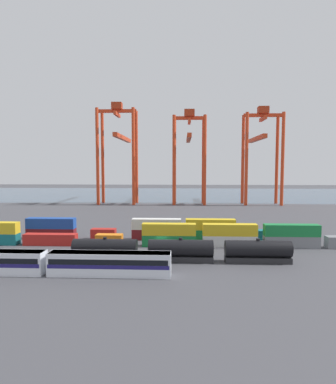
# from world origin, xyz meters

# --- Properties ---
(ground_plane) EXTENTS (420.00, 420.00, 0.00)m
(ground_plane) POSITION_xyz_m (0.00, 40.00, 0.00)
(ground_plane) COLOR #424247
(harbour_water) EXTENTS (400.00, 110.00, 0.01)m
(harbour_water) POSITION_xyz_m (0.00, 143.03, 0.00)
(harbour_water) COLOR #384C60
(harbour_water) RESTS_ON ground_plane
(passenger_train) EXTENTS (41.60, 3.14, 3.90)m
(passenger_train) POSITION_xyz_m (-17.98, -18.07, 2.14)
(passenger_train) COLOR silver
(passenger_train) RESTS_ON ground_plane
(freight_tank_row) EXTENTS (41.34, 3.09, 4.55)m
(freight_tank_row) POSITION_xyz_m (4.38, -9.52, 2.18)
(freight_tank_row) COLOR #232326
(freight_tank_row) RESTS_ON ground_plane
(shipping_container_2) EXTENTS (12.10, 2.44, 2.60)m
(shipping_container_2) POSITION_xyz_m (-25.70, 2.40, 1.30)
(shipping_container_2) COLOR #AD211C
(shipping_container_2) RESTS_ON ground_plane
(shipping_container_3) EXTENTS (6.04, 2.44, 2.60)m
(shipping_container_3) POSITION_xyz_m (-12.03, 2.40, 1.30)
(shipping_container_3) COLOR orange
(shipping_container_3) RESTS_ON ground_plane
(shipping_container_4) EXTENTS (12.10, 2.44, 2.60)m
(shipping_container_4) POSITION_xyz_m (1.65, 2.40, 1.30)
(shipping_container_4) COLOR #197538
(shipping_container_4) RESTS_ON ground_plane
(shipping_container_5) EXTENTS (12.10, 2.44, 2.60)m
(shipping_container_5) POSITION_xyz_m (1.65, 2.40, 3.90)
(shipping_container_5) COLOR gold
(shipping_container_5) RESTS_ON shipping_container_4
(shipping_container_6) EXTENTS (12.10, 2.44, 2.60)m
(shipping_container_6) POSITION_xyz_m (15.33, 2.40, 1.30)
(shipping_container_6) COLOR silver
(shipping_container_6) RESTS_ON ground_plane
(shipping_container_7) EXTENTS (12.10, 2.44, 2.60)m
(shipping_container_7) POSITION_xyz_m (15.33, 2.40, 3.90)
(shipping_container_7) COLOR gold
(shipping_container_7) RESTS_ON shipping_container_6
(shipping_container_8) EXTENTS (12.10, 2.44, 2.60)m
(shipping_container_8) POSITION_xyz_m (29.00, 2.40, 1.30)
(shipping_container_8) COLOR slate
(shipping_container_8) RESTS_ON ground_plane
(shipping_container_9) EXTENTS (12.10, 2.44, 2.60)m
(shipping_container_9) POSITION_xyz_m (29.00, 2.40, 3.90)
(shipping_container_9) COLOR #197538
(shipping_container_9) RESTS_ON shipping_container_8
(shipping_container_11) EXTENTS (12.10, 2.44, 2.60)m
(shipping_container_11) POSITION_xyz_m (-28.21, 9.03, 1.30)
(shipping_container_11) COLOR maroon
(shipping_container_11) RESTS_ON ground_plane
(shipping_container_12) EXTENTS (12.10, 2.44, 2.60)m
(shipping_container_12) POSITION_xyz_m (-28.21, 9.03, 3.90)
(shipping_container_12) COLOR #1C4299
(shipping_container_12) RESTS_ON shipping_container_11
(shipping_container_13) EXTENTS (6.04, 2.44, 2.60)m
(shipping_container_13) POSITION_xyz_m (-14.96, 9.03, 1.30)
(shipping_container_13) COLOR #AD211C
(shipping_container_13) RESTS_ON ground_plane
(shipping_container_14) EXTENTS (12.10, 2.44, 2.60)m
(shipping_container_14) POSITION_xyz_m (-1.70, 9.03, 1.30)
(shipping_container_14) COLOR maroon
(shipping_container_14) RESTS_ON ground_plane
(shipping_container_15) EXTENTS (12.10, 2.44, 2.60)m
(shipping_container_15) POSITION_xyz_m (-1.70, 9.03, 3.90)
(shipping_container_15) COLOR silver
(shipping_container_15) RESTS_ON shipping_container_14
(shipping_container_16) EXTENTS (12.10, 2.44, 2.60)m
(shipping_container_16) POSITION_xyz_m (11.55, 9.03, 1.30)
(shipping_container_16) COLOR #197538
(shipping_container_16) RESTS_ON ground_plane
(shipping_container_17) EXTENTS (12.10, 2.44, 2.60)m
(shipping_container_17) POSITION_xyz_m (11.55, 9.03, 3.90)
(shipping_container_17) COLOR gold
(shipping_container_17) RESTS_ON shipping_container_16
(shipping_container_18) EXTENTS (12.10, 2.44, 2.60)m
(shipping_container_18) POSITION_xyz_m (24.81, 9.03, 1.30)
(shipping_container_18) COLOR #146066
(shipping_container_18) RESTS_ON ground_plane
(gantry_crane_west) EXTENTS (18.51, 41.66, 48.30)m
(gantry_crane_west) POSITION_xyz_m (-26.60, 90.36, 28.93)
(gantry_crane_west) COLOR red
(gantry_crane_west) RESTS_ON ground_plane
(gantry_crane_central) EXTENTS (15.77, 37.82, 44.79)m
(gantry_crane_central) POSITION_xyz_m (7.81, 89.98, 27.28)
(gantry_crane_central) COLOR red
(gantry_crane_central) RESTS_ON ground_plane
(gantry_crane_east) EXTENTS (17.99, 34.34, 45.86)m
(gantry_crane_east) POSITION_xyz_m (42.23, 89.41, 27.55)
(gantry_crane_east) COLOR red
(gantry_crane_east) RESTS_ON ground_plane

